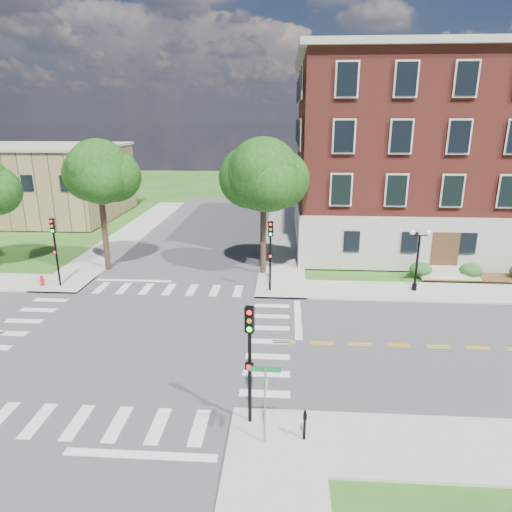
# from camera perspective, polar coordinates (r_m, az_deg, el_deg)

# --- Properties ---
(ground) EXTENTS (160.00, 160.00, 0.00)m
(ground) POSITION_cam_1_polar(r_m,az_deg,el_deg) (25.87, -14.77, -9.84)
(ground) COLOR #235818
(ground) RESTS_ON ground
(road_ew) EXTENTS (90.00, 12.00, 0.01)m
(road_ew) POSITION_cam_1_polar(r_m,az_deg,el_deg) (25.87, -14.77, -9.83)
(road_ew) COLOR #3D3D3F
(road_ew) RESTS_ON ground
(road_ns) EXTENTS (12.00, 90.00, 0.01)m
(road_ns) POSITION_cam_1_polar(r_m,az_deg,el_deg) (25.87, -14.77, -9.82)
(road_ns) COLOR #3D3D3F
(road_ns) RESTS_ON ground
(sidewalk_ne) EXTENTS (34.00, 34.00, 0.12)m
(sidewalk_ne) POSITION_cam_1_polar(r_m,az_deg,el_deg) (39.59, 14.41, -0.28)
(sidewalk_ne) COLOR #9E9B93
(sidewalk_ne) RESTS_ON ground
(sidewalk_nw) EXTENTS (34.00, 34.00, 0.12)m
(sidewalk_nw) POSITION_cam_1_polar(r_m,az_deg,el_deg) (45.34, -27.35, 0.50)
(sidewalk_nw) COLOR #9E9B93
(sidewalk_nw) RESTS_ON ground
(crosswalk_east) EXTENTS (2.20, 10.20, 0.02)m
(crosswalk_east) POSITION_cam_1_polar(r_m,az_deg,el_deg) (24.63, 1.63, -10.66)
(crosswalk_east) COLOR silver
(crosswalk_east) RESTS_ON ground
(stop_bar_east) EXTENTS (0.40, 5.50, 0.00)m
(stop_bar_east) POSITION_cam_1_polar(r_m,az_deg,el_deg) (27.33, 5.25, -7.82)
(stop_bar_east) COLOR silver
(stop_bar_east) RESTS_ON ground
(main_building) EXTENTS (30.60, 22.40, 16.50)m
(main_building) POSITION_cam_1_polar(r_m,az_deg,el_deg) (46.77, 24.36, 11.70)
(main_building) COLOR #ADAA99
(main_building) RESTS_ON ground
(secondary_building) EXTENTS (20.40, 15.40, 8.30)m
(secondary_building) POSITION_cam_1_polar(r_m,az_deg,el_deg) (60.27, -26.37, 8.39)
(secondary_building) COLOR olive
(secondary_building) RESTS_ON ground
(tree_c) EXTENTS (4.76, 4.76, 9.87)m
(tree_c) POSITION_cam_1_polar(r_m,az_deg,el_deg) (36.04, -19.05, 9.90)
(tree_c) COLOR black
(tree_c) RESTS_ON ground
(tree_d) EXTENTS (5.31, 5.31, 10.05)m
(tree_d) POSITION_cam_1_polar(r_m,az_deg,el_deg) (33.05, 0.94, 10.10)
(tree_d) COLOR black
(tree_d) RESTS_ON ground
(traffic_signal_se) EXTENTS (0.37, 0.43, 4.80)m
(traffic_signal_se) POSITION_cam_1_polar(r_m,az_deg,el_deg) (17.15, -0.80, -11.71)
(traffic_signal_se) COLOR black
(traffic_signal_se) RESTS_ON ground
(traffic_signal_ne) EXTENTS (0.36, 0.42, 4.80)m
(traffic_signal_ne) POSITION_cam_1_polar(r_m,az_deg,el_deg) (30.22, 1.81, 1.13)
(traffic_signal_ne) COLOR black
(traffic_signal_ne) RESTS_ON ground
(traffic_signal_nw) EXTENTS (0.37, 0.43, 4.80)m
(traffic_signal_nw) POSITION_cam_1_polar(r_m,az_deg,el_deg) (33.98, -23.85, 1.45)
(traffic_signal_nw) COLOR black
(traffic_signal_nw) RESTS_ON ground
(twin_lamp_west) EXTENTS (1.36, 0.36, 4.23)m
(twin_lamp_west) POSITION_cam_1_polar(r_m,az_deg,el_deg) (32.29, 19.55, -0.05)
(twin_lamp_west) COLOR black
(twin_lamp_west) RESTS_ON ground
(street_sign_pole) EXTENTS (1.10, 1.10, 3.10)m
(street_sign_pole) POSITION_cam_1_polar(r_m,az_deg,el_deg) (16.57, 1.18, -16.37)
(street_sign_pole) COLOR gray
(street_sign_pole) RESTS_ON ground
(push_button_post) EXTENTS (0.14, 0.21, 1.20)m
(push_button_post) POSITION_cam_1_polar(r_m,az_deg,el_deg) (17.65, 6.10, -20.12)
(push_button_post) COLOR black
(push_button_post) RESTS_ON ground
(fire_hydrant) EXTENTS (0.35, 0.35, 0.75)m
(fire_hydrant) POSITION_cam_1_polar(r_m,az_deg,el_deg) (35.25, -25.17, -2.83)
(fire_hydrant) COLOR red
(fire_hydrant) RESTS_ON ground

